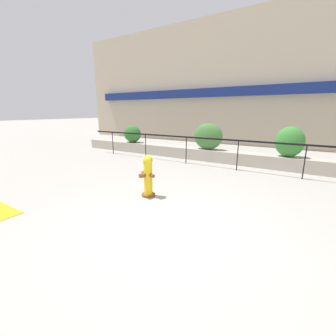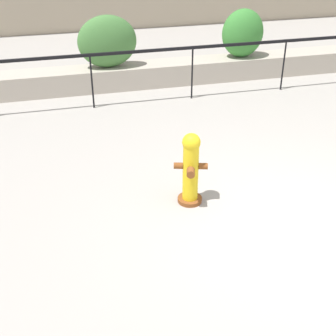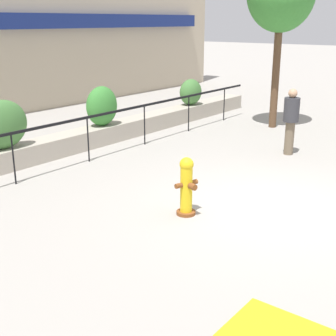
{
  "view_description": "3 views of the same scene",
  "coord_description": "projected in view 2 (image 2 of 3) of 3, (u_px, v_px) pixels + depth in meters",
  "views": [
    {
      "loc": [
        2.16,
        -3.39,
        2.15
      ],
      "look_at": [
        -0.93,
        1.53,
        0.68
      ],
      "focal_mm": 24.0,
      "sensor_mm": 36.0,
      "label": 1
    },
    {
      "loc": [
        -2.94,
        -4.36,
        3.79
      ],
      "look_at": [
        -1.47,
        1.32,
        0.42
      ],
      "focal_mm": 50.0,
      "sensor_mm": 36.0,
      "label": 2
    },
    {
      "loc": [
        -7.65,
        -3.57,
        3.39
      ],
      "look_at": [
        -0.92,
        1.67,
        0.69
      ],
      "focal_mm": 50.0,
      "sensor_mm": 36.0,
      "label": 3
    }
  ],
  "objects": [
    {
      "name": "fence_railing_segment",
      "position": [
        193.0,
        52.0,
        9.79
      ],
      "size": [
        15.0,
        0.05,
        1.15
      ],
      "color": "black",
      "rests_on": "ground"
    },
    {
      "name": "planter_wall_low",
      "position": [
        178.0,
        72.0,
        11.1
      ],
      "size": [
        18.0,
        0.7,
        0.5
      ],
      "primitive_type": "cube",
      "color": "#ADA393",
      "rests_on": "ground"
    },
    {
      "name": "fire_hydrant",
      "position": [
        191.0,
        168.0,
        6.5
      ],
      "size": [
        0.48,
        0.47,
        1.08
      ],
      "color": "brown",
      "rests_on": "ground"
    },
    {
      "name": "hedge_bush_2",
      "position": [
        243.0,
        33.0,
        11.04
      ],
      "size": [
        1.01,
        0.7,
        1.12
      ],
      "primitive_type": "ellipsoid",
      "color": "#387F33",
      "rests_on": "planter_wall_low"
    },
    {
      "name": "hedge_bush_1",
      "position": [
        107.0,
        42.0,
        10.33
      ],
      "size": [
        1.32,
        0.62,
        1.15
      ],
      "primitive_type": "ellipsoid",
      "color": "#427538",
      "rests_on": "planter_wall_low"
    },
    {
      "name": "ground_plane",
      "position": [
        300.0,
        230.0,
        6.19
      ],
      "size": [
        120.0,
        120.0,
        0.0
      ],
      "primitive_type": "plane",
      "color": "#9E9991"
    }
  ]
}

